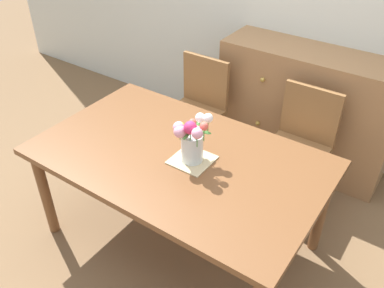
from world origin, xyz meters
TOP-DOWN VIEW (x-y plane):
  - ground_plane at (0.00, 0.00)m, footprint 12.00×12.00m
  - dining_table at (0.00, 0.00)m, footprint 1.75×1.07m
  - chair_left at (-0.45, 0.87)m, footprint 0.42×0.42m
  - chair_right at (0.45, 0.87)m, footprint 0.42×0.42m
  - dresser at (0.30, 1.33)m, footprint 1.40×0.47m
  - placemat at (0.10, -0.00)m, footprint 0.23×0.23m
  - flower_vase at (0.10, -0.01)m, footprint 0.20×0.23m

SIDE VIEW (x-z plane):
  - ground_plane at x=0.00m, z-range 0.00..0.00m
  - dresser at x=0.30m, z-range 0.00..1.00m
  - chair_left at x=-0.45m, z-range 0.07..0.97m
  - chair_right at x=0.45m, z-range 0.07..0.97m
  - dining_table at x=0.00m, z-range 0.29..1.02m
  - placemat at x=0.10m, z-range 0.73..0.74m
  - flower_vase at x=0.10m, z-range 0.75..1.04m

